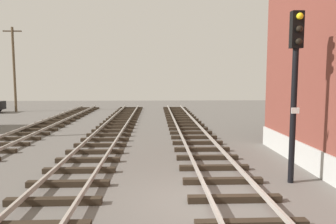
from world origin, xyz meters
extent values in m
plane|color=#605B56|center=(0.00, 0.00, 0.00)|extent=(80.00, 80.00, 0.00)
cube|color=#2D2319|center=(0.80, -1.49, 0.09)|extent=(2.50, 0.24, 0.18)
cube|color=#2D2319|center=(0.80, 0.00, 0.09)|extent=(2.50, 0.24, 0.18)
cube|color=#2D2319|center=(0.80, 1.49, 0.09)|extent=(2.50, 0.24, 0.18)
cube|color=#2D2319|center=(0.80, 2.98, 0.09)|extent=(2.50, 0.24, 0.18)
cube|color=#2D2319|center=(0.80, 4.47, 0.09)|extent=(2.50, 0.24, 0.18)
cube|color=#2D2319|center=(0.80, 5.96, 0.09)|extent=(2.50, 0.24, 0.18)
cube|color=#2D2319|center=(0.80, 7.44, 0.09)|extent=(2.50, 0.24, 0.18)
cube|color=#2D2319|center=(0.80, 8.93, 0.09)|extent=(2.50, 0.24, 0.18)
cube|color=#2D2319|center=(0.80, 10.42, 0.09)|extent=(2.50, 0.24, 0.18)
cube|color=#2D2319|center=(0.80, 11.91, 0.09)|extent=(2.50, 0.24, 0.18)
cube|color=#2D2319|center=(0.80, 13.40, 0.09)|extent=(2.50, 0.24, 0.18)
cube|color=#2D2319|center=(0.80, 14.89, 0.09)|extent=(2.50, 0.24, 0.18)
cube|color=#2D2319|center=(0.80, 16.38, 0.09)|extent=(2.50, 0.24, 0.18)
cube|color=#2D2319|center=(0.80, 17.87, 0.09)|extent=(2.50, 0.24, 0.18)
cube|color=#2D2319|center=(0.80, 19.35, 0.09)|extent=(2.50, 0.24, 0.18)
cube|color=#2D2319|center=(0.80, 20.84, 0.09)|extent=(2.50, 0.24, 0.18)
cube|color=#2D2319|center=(0.80, 22.33, 0.09)|extent=(2.50, 0.24, 0.18)
cube|color=#2D2319|center=(0.80, 23.82, 0.09)|extent=(2.50, 0.24, 0.18)
cube|color=#2D2319|center=(0.80, 25.31, 0.09)|extent=(2.50, 0.24, 0.18)
cube|color=#2D2319|center=(0.80, 26.80, 0.09)|extent=(2.50, 0.24, 0.18)
cube|color=#9E9389|center=(0.08, 0.00, 0.25)|extent=(0.08, 55.08, 0.14)
cube|color=#9E9389|center=(1.52, 0.00, 0.25)|extent=(0.08, 55.08, 0.14)
cube|color=#2D2319|center=(-3.95, 0.00, 0.09)|extent=(2.50, 0.24, 0.18)
cube|color=#2D2319|center=(-3.95, 1.41, 0.09)|extent=(2.50, 0.24, 0.18)
cube|color=#2D2319|center=(-3.95, 2.82, 0.09)|extent=(2.50, 0.24, 0.18)
cube|color=#2D2319|center=(-3.95, 4.24, 0.09)|extent=(2.50, 0.24, 0.18)
cube|color=#2D2319|center=(-3.95, 5.65, 0.09)|extent=(2.50, 0.24, 0.18)
cube|color=#2D2319|center=(-3.95, 7.06, 0.09)|extent=(2.50, 0.24, 0.18)
cube|color=#2D2319|center=(-3.95, 8.47, 0.09)|extent=(2.50, 0.24, 0.18)
cube|color=#2D2319|center=(-3.95, 9.89, 0.09)|extent=(2.50, 0.24, 0.18)
cube|color=#2D2319|center=(-3.95, 11.30, 0.09)|extent=(2.50, 0.24, 0.18)
cube|color=#2D2319|center=(-3.95, 12.71, 0.09)|extent=(2.50, 0.24, 0.18)
cube|color=#2D2319|center=(-3.95, 14.12, 0.09)|extent=(2.50, 0.24, 0.18)
cube|color=#2D2319|center=(-3.95, 15.54, 0.09)|extent=(2.50, 0.24, 0.18)
cube|color=#2D2319|center=(-3.95, 16.95, 0.09)|extent=(2.50, 0.24, 0.18)
cube|color=#2D2319|center=(-3.95, 18.36, 0.09)|extent=(2.50, 0.24, 0.18)
cube|color=#2D2319|center=(-3.95, 19.77, 0.09)|extent=(2.50, 0.24, 0.18)
cube|color=#2D2319|center=(-3.95, 21.19, 0.09)|extent=(2.50, 0.24, 0.18)
cube|color=#2D2319|center=(-3.95, 22.60, 0.09)|extent=(2.50, 0.24, 0.18)
cube|color=#2D2319|center=(-3.95, 24.01, 0.09)|extent=(2.50, 0.24, 0.18)
cube|color=#2D2319|center=(-3.95, 25.42, 0.09)|extent=(2.50, 0.24, 0.18)
cube|color=#2D2319|center=(-3.95, 26.84, 0.09)|extent=(2.50, 0.24, 0.18)
cube|color=#9E9389|center=(-4.67, 0.00, 0.25)|extent=(0.08, 55.08, 0.14)
cube|color=#9E9389|center=(-3.23, 0.00, 0.25)|extent=(0.08, 55.08, 0.14)
cube|color=#2D2319|center=(-8.71, 7.44, 0.09)|extent=(2.50, 0.24, 0.18)
cube|color=#2D2319|center=(-8.71, 8.93, 0.09)|extent=(2.50, 0.24, 0.18)
cube|color=#2D2319|center=(-8.71, 10.42, 0.09)|extent=(2.50, 0.24, 0.18)
cube|color=#2D2319|center=(-8.71, 11.91, 0.09)|extent=(2.50, 0.24, 0.18)
cube|color=#2D2319|center=(-8.71, 13.40, 0.09)|extent=(2.50, 0.24, 0.18)
cube|color=#2D2319|center=(-8.71, 14.89, 0.09)|extent=(2.50, 0.24, 0.18)
cube|color=#2D2319|center=(-8.71, 16.38, 0.09)|extent=(2.50, 0.24, 0.18)
cube|color=#2D2319|center=(-8.71, 17.87, 0.09)|extent=(2.50, 0.24, 0.18)
cube|color=#2D2319|center=(-8.71, 19.35, 0.09)|extent=(2.50, 0.24, 0.18)
cube|color=#2D2319|center=(-8.71, 20.84, 0.09)|extent=(2.50, 0.24, 0.18)
cube|color=#2D2319|center=(-8.71, 22.33, 0.09)|extent=(2.50, 0.24, 0.18)
cube|color=#2D2319|center=(-8.71, 23.82, 0.09)|extent=(2.50, 0.24, 0.18)
cube|color=#2D2319|center=(-8.71, 25.31, 0.09)|extent=(2.50, 0.24, 0.18)
cube|color=#2D2319|center=(-8.71, 26.80, 0.09)|extent=(2.50, 0.24, 0.18)
cylinder|color=black|center=(2.98, 1.53, 2.09)|extent=(0.18, 0.18, 4.19)
cube|color=black|center=(2.98, 1.53, 4.74)|extent=(0.36, 0.24, 1.10)
sphere|color=yellow|center=(2.98, 1.35, 5.10)|extent=(0.20, 0.20, 0.20)
sphere|color=black|center=(2.98, 1.35, 4.74)|extent=(0.20, 0.20, 0.20)
sphere|color=black|center=(2.98, 1.35, 4.37)|extent=(0.20, 0.20, 0.20)
cube|color=white|center=(2.98, 1.39, 2.30)|extent=(0.24, 0.03, 0.18)
cube|color=#B2B2AD|center=(4.15, 1.18, 0.45)|extent=(0.08, 12.57, 0.90)
cylinder|color=brown|center=(-15.30, 24.26, 4.16)|extent=(0.24, 0.24, 8.32)
cube|color=#4C3D2D|center=(-15.30, 24.26, 7.92)|extent=(1.80, 0.12, 0.12)
camera|label=1|loc=(-1.29, -8.10, 3.26)|focal=34.03mm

